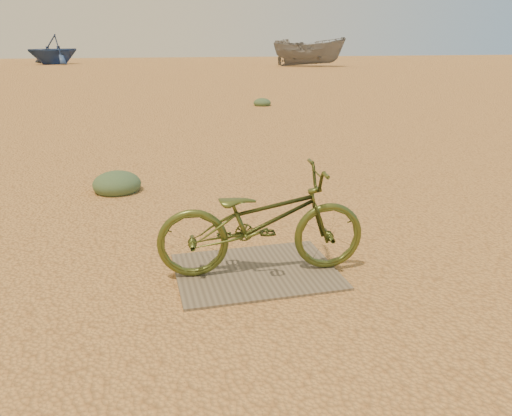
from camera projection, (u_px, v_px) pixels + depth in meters
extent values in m
plane|color=#DA9951|center=(320.00, 274.00, 4.40)|extent=(120.00, 120.00, 0.00)
cube|color=#70624C|center=(256.00, 271.00, 4.43)|extent=(1.40, 1.06, 0.02)
imported|color=#45501F|center=(262.00, 221.00, 4.27)|extent=(1.85, 0.80, 0.94)
imported|color=navy|center=(53.00, 49.00, 42.63)|extent=(6.23, 6.18, 2.48)
imported|color=slate|center=(309.00, 52.00, 39.29)|extent=(6.03, 4.40, 2.19)
imported|color=silver|center=(321.00, 54.00, 54.28)|extent=(4.88, 5.99, 1.09)
ellipsoid|color=#516E48|center=(118.00, 191.00, 6.83)|extent=(0.65, 0.65, 0.36)
ellipsoid|color=#516E48|center=(262.00, 106.00, 15.77)|extent=(0.55, 0.55, 0.30)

